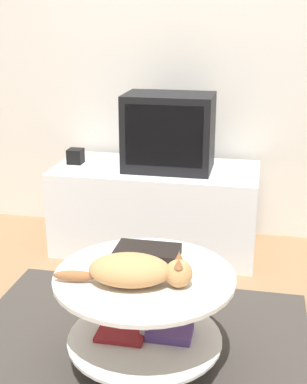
% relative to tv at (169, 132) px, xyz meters
% --- Properties ---
extents(ground_plane, '(12.00, 12.00, 0.00)m').
position_rel_tv_xyz_m(ground_plane, '(0.04, -1.19, -0.76)').
color(ground_plane, '#93704C').
extents(wall_back, '(8.00, 0.05, 2.60)m').
position_rel_tv_xyz_m(wall_back, '(0.04, 0.39, 0.54)').
color(wall_back, silver).
rests_on(wall_back, ground_plane).
extents(rug, '(1.56, 1.43, 0.02)m').
position_rel_tv_xyz_m(rug, '(0.04, -1.19, -0.75)').
color(rug, '#3D3833').
rests_on(rug, ground_plane).
extents(tv_stand, '(1.24, 0.58, 0.53)m').
position_rel_tv_xyz_m(tv_stand, '(-0.08, 0.01, -0.49)').
color(tv_stand, white).
rests_on(tv_stand, ground_plane).
extents(tv, '(0.52, 0.34, 0.45)m').
position_rel_tv_xyz_m(tv, '(0.00, 0.00, 0.00)').
color(tv, black).
rests_on(tv, tv_stand).
extents(speaker, '(0.09, 0.09, 0.09)m').
position_rel_tv_xyz_m(speaker, '(-0.59, 0.01, -0.18)').
color(speaker, black).
rests_on(speaker, tv_stand).
extents(coffee_table, '(0.73, 0.73, 0.42)m').
position_rel_tv_xyz_m(coffee_table, '(0.12, -1.20, -0.47)').
color(coffee_table, '#B2B2B7').
rests_on(coffee_table, rug).
extents(dvd_box, '(0.27, 0.16, 0.04)m').
position_rel_tv_xyz_m(dvd_box, '(0.09, -1.04, -0.30)').
color(dvd_box, black).
rests_on(dvd_box, coffee_table).
extents(cat, '(0.54, 0.23, 0.13)m').
position_rel_tv_xyz_m(cat, '(0.10, -1.29, -0.26)').
color(cat, tan).
rests_on(cat, coffee_table).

